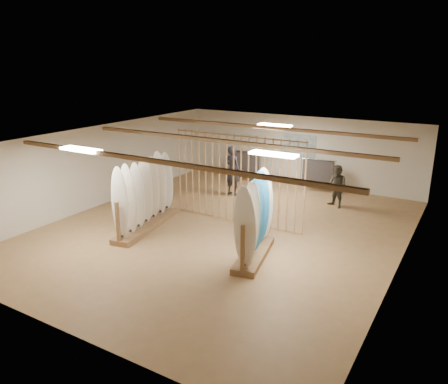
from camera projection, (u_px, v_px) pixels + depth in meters
The scene contains 16 objects.
floor at pixel (224, 230), 13.24m from camera, with size 12.00×12.00×0.00m, color #9E784C.
ceiling at pixel (224, 138), 12.43m from camera, with size 12.00×12.00×0.00m, color #989690.
wall_back at pixel (299, 150), 17.77m from camera, with size 12.00×12.00×0.00m, color beige.
wall_front at pixel (55, 264), 7.90m from camera, with size 12.00×12.00×0.00m, color beige.
wall_left at pixel (101, 165), 15.28m from camera, with size 12.00×12.00×0.00m, color beige.
wall_right at pixel (404, 215), 10.40m from camera, with size 12.00×12.00×0.00m, color beige.
ceiling_slats at pixel (224, 141), 12.45m from camera, with size 9.50×6.12×0.10m, color brown.
light_panels at pixel (224, 140), 12.45m from camera, with size 1.20×0.35×0.06m, color white.
bamboo_partition at pixel (237, 179), 13.49m from camera, with size 4.45×0.05×2.78m.
poster at pixel (299, 146), 17.70m from camera, with size 1.40×0.03×0.90m, color #2D5F9E.
rack_left at pixel (146, 205), 13.20m from camera, with size 1.13×3.13×2.15m.
rack_right at pixel (254, 231), 11.17m from camera, with size 1.08×2.36×2.18m.
clothing_rack_a at pixel (246, 161), 18.23m from camera, with size 1.26×0.35×1.35m.
clothing_rack_b at pixel (318, 170), 16.74m from camera, with size 1.24×0.49×1.34m.
shopper_a at pixel (233, 167), 16.38m from camera, with size 0.78×0.53×2.15m, color #24232A.
shopper_b at pixel (337, 184), 15.03m from camera, with size 0.82×0.64×1.70m, color #3D3B2F.
Camera 1 is at (6.29, -10.61, 4.96)m, focal length 35.00 mm.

